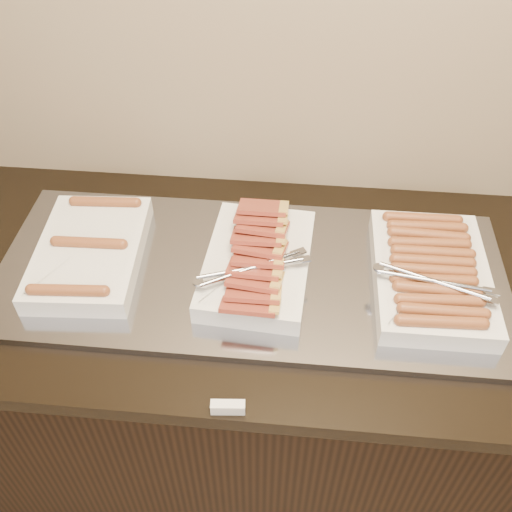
% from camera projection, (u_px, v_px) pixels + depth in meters
% --- Properties ---
extents(counter, '(2.06, 0.76, 0.90)m').
position_uv_depth(counter, '(256.00, 380.00, 1.68)').
color(counter, black).
rests_on(counter, ground).
extents(warming_tray, '(1.20, 0.50, 0.02)m').
position_uv_depth(warming_tray, '(251.00, 273.00, 1.35)').
color(warming_tray, gray).
rests_on(warming_tray, counter).
extents(dish_left, '(0.26, 0.37, 0.07)m').
position_uv_depth(dish_left, '(90.00, 252.00, 1.35)').
color(dish_left, white).
rests_on(dish_left, warming_tray).
extents(dish_center, '(0.27, 0.37, 0.10)m').
position_uv_depth(dish_center, '(257.00, 262.00, 1.32)').
color(dish_center, white).
rests_on(dish_center, warming_tray).
extents(dish_right, '(0.27, 0.38, 0.08)m').
position_uv_depth(dish_right, '(431.00, 274.00, 1.29)').
color(dish_right, white).
rests_on(dish_right, warming_tray).
extents(label_holder, '(0.07, 0.03, 0.03)m').
position_uv_depth(label_holder, '(228.00, 407.00, 1.10)').
color(label_holder, white).
rests_on(label_holder, counter).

